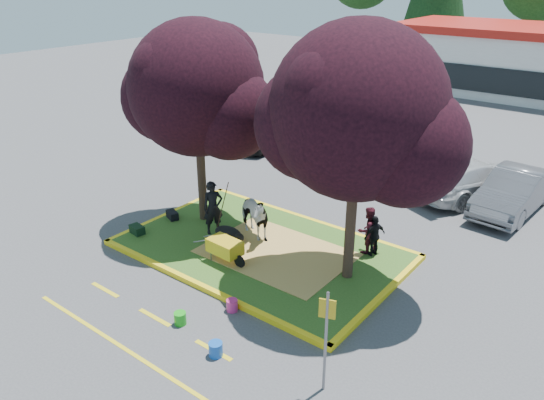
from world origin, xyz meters
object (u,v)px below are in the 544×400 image
Objects in this scene: calf at (228,234)px; bucket_green at (180,318)px; bucket_pink at (232,305)px; car_black at (262,130)px; sign_post at (326,332)px; handler at (213,208)px; wheelbarrow at (225,247)px; bucket_blue at (216,349)px; cow at (252,215)px; car_silver at (327,141)px.

bucket_green is (1.79, -3.73, -0.21)m from calf.
car_black is (-7.89, 11.04, 0.59)m from bucket_pink.
sign_post is 4.14m from bucket_green.
handler is 9.65m from car_black.
handler is at bearing 146.60° from wheelbarrow.
bucket_blue is 0.08× the size of car_black.
bucket_blue is (2.84, -4.68, -0.71)m from cow.
bucket_green is 0.07× the size of car_black.
bucket_green is (0.98, -2.71, -0.46)m from wheelbarrow.
cow reaches higher than bucket_green.
bucket_pink is (0.63, 1.18, -0.00)m from bucket_green.
calf is (-0.42, -0.64, -0.51)m from cow.
wheelbarrow is 2.91m from bucket_green.
bucket_pink is at bearing -40.42° from wheelbarrow.
sign_post is 3.64m from bucket_pink.
calf is 2.93× the size of bucket_blue.
wheelbarrow reaches higher than bucket_pink.
calf is 9.27m from car_silver.
calf is at bearing -72.83° from car_black.
bucket_blue is at bearing -128.73° from cow.
sign_post is at bearing -50.58° from calf.
bucket_pink is at bearing -66.11° from calf.
bucket_green is at bearing 87.07° from car_silver.
car_black reaches higher than calf.
sign_post is at bearing -14.99° from bucket_pink.
sign_post is 2.83m from bucket_blue.
bucket_pink is (2.42, -2.55, -0.21)m from calf.
bucket_blue is at bearing -104.70° from handler.
wheelbarrow is at bearing -94.99° from handler.
calf is 0.23× the size of car_silver.
car_black is at bearing 124.89° from bucket_blue.
calf is at bearing 83.26° from car_silver.
calf is 3.13× the size of bucket_green.
wheelbarrow is 2.27m from bucket_pink.
car_black is (-5.48, 8.48, 0.38)m from calf.
sign_post reaches higher than car_silver.
cow is at bearing 121.54° from sign_post.
handler is 4.65m from bucket_green.
wheelbarrow is 5.30× the size of bucket_blue.
cow is 0.92m from calf.
sign_post reaches higher than handler.
bucket_green is at bearing -118.18° from bucket_pink.
wheelbarrow reaches higher than bucket_blue.
sign_post reaches higher than bucket_pink.
cow is 1.25m from handler.
handler reaches higher than car_black.
cow is 3.84m from bucket_pink.
bucket_blue is (1.47, -0.31, 0.01)m from bucket_green.
bucket_green is at bearing 168.16° from bucket_blue.
bucket_blue is 15.28m from car_black.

